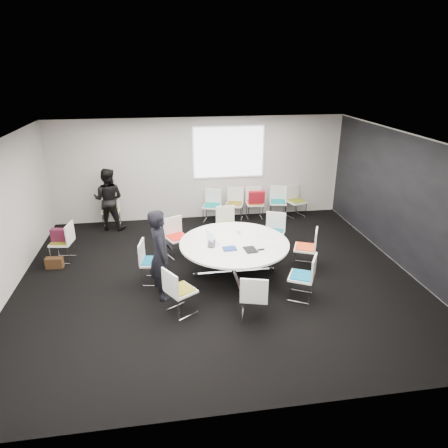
{
  "coord_description": "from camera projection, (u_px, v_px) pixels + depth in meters",
  "views": [
    {
      "loc": [
        -0.97,
        -7.21,
        4.12
      ],
      "look_at": [
        0.2,
        0.4,
        1.0
      ],
      "focal_mm": 32.0,
      "sensor_mm": 36.0,
      "label": 1
    }
  ],
  "objects": [
    {
      "name": "room_shell",
      "position": [
        222.0,
        213.0,
        7.77
      ],
      "size": [
        8.08,
        7.08,
        2.88
      ],
      "color": "black",
      "rests_on": "ground"
    },
    {
      "name": "conference_table",
      "position": [
        234.0,
        251.0,
        8.18
      ],
      "size": [
        2.23,
        2.23,
        0.73
      ],
      "color": "silver",
      "rests_on": "ground"
    },
    {
      "name": "projection_screen",
      "position": [
        229.0,
        152.0,
        10.87
      ],
      "size": [
        1.9,
        0.03,
        1.35
      ],
      "primitive_type": "cube",
      "color": "white",
      "rests_on": "room_shell"
    },
    {
      "name": "chair_ring_a",
      "position": [
        305.0,
        255.0,
        8.58
      ],
      "size": [
        0.6,
        0.6,
        0.88
      ],
      "rotation": [
        0.0,
        0.0,
        1.16
      ],
      "color": "silver",
      "rests_on": "ground"
    },
    {
      "name": "chair_ring_b",
      "position": [
        274.0,
        239.0,
        9.36
      ],
      "size": [
        0.61,
        0.6,
        0.88
      ],
      "rotation": [
        0.0,
        0.0,
        2.7
      ],
      "color": "silver",
      "rests_on": "ground"
    },
    {
      "name": "chair_ring_c",
      "position": [
        227.0,
        232.0,
        9.76
      ],
      "size": [
        0.48,
        0.47,
        0.88
      ],
      "rotation": [
        0.0,
        0.0,
        3.19
      ],
      "color": "silver",
      "rests_on": "ground"
    },
    {
      "name": "chair_ring_d",
      "position": [
        177.0,
        244.0,
        9.1
      ],
      "size": [
        0.61,
        0.6,
        0.88
      ],
      "rotation": [
        0.0,
        0.0,
        3.59
      ],
      "color": "silver",
      "rests_on": "ground"
    },
    {
      "name": "chair_ring_e",
      "position": [
        153.0,
        269.0,
        7.99
      ],
      "size": [
        0.52,
        0.53,
        0.88
      ],
      "rotation": [
        0.0,
        0.0,
        4.55
      ],
      "color": "silver",
      "rests_on": "ground"
    },
    {
      "name": "chair_ring_f",
      "position": [
        180.0,
        299.0,
        6.99
      ],
      "size": [
        0.62,
        0.63,
        0.88
      ],
      "rotation": [
        0.0,
        0.0,
        5.27
      ],
      "color": "silver",
      "rests_on": "ground"
    },
    {
      "name": "chair_ring_g",
      "position": [
        254.0,
        304.0,
        6.83
      ],
      "size": [
        0.56,
        0.56,
        0.88
      ],
      "rotation": [
        0.0,
        0.0,
        6.01
      ],
      "color": "silver",
      "rests_on": "ground"
    },
    {
      "name": "chair_ring_h",
      "position": [
        302.0,
        285.0,
        7.44
      ],
      "size": [
        0.61,
        0.62,
        0.88
      ],
      "rotation": [
        0.0,
        0.0,
        7.36
      ],
      "color": "silver",
      "rests_on": "ground"
    },
    {
      "name": "chair_back_a",
      "position": [
        212.0,
        212.0,
        11.08
      ],
      "size": [
        0.58,
        0.58,
        0.88
      ],
      "rotation": [
        0.0,
        0.0,
        2.8
      ],
      "color": "silver",
      "rests_on": "ground"
    },
    {
      "name": "chair_back_b",
      "position": [
        234.0,
        210.0,
        11.21
      ],
      "size": [
        0.57,
        0.56,
        0.88
      ],
      "rotation": [
        0.0,
        0.0,
        2.84
      ],
      "color": "silver",
      "rests_on": "ground"
    },
    {
      "name": "chair_back_c",
      "position": [
        254.0,
        209.0,
        11.29
      ],
      "size": [
        0.48,
        0.47,
        0.88
      ],
      "rotation": [
        0.0,
        0.0,
        3.1
      ],
      "color": "silver",
      "rests_on": "ground"
    },
    {
      "name": "chair_back_d",
      "position": [
        278.0,
        208.0,
        11.37
      ],
      "size": [
        0.54,
        0.53,
        0.88
      ],
      "rotation": [
        0.0,
        0.0,
        2.93
      ],
      "color": "silver",
      "rests_on": "ground"
    },
    {
      "name": "chair_back_e",
      "position": [
        296.0,
        207.0,
        11.43
      ],
      "size": [
        0.59,
        0.58,
        0.88
      ],
      "rotation": [
        0.0,
        0.0,
        3.51
      ],
      "color": "silver",
      "rests_on": "ground"
    },
    {
      "name": "chair_spare_left",
      "position": [
        64.0,
        249.0,
        8.86
      ],
      "size": [
        0.51,
        0.52,
        0.88
      ],
      "rotation": [
        0.0,
        0.0,
        1.42
      ],
      "color": "silver",
      "rests_on": "ground"
    },
    {
      "name": "chair_person_back",
      "position": [
        111.0,
        216.0,
        10.74
      ],
      "size": [
        0.46,
        0.45,
        0.88
      ],
      "rotation": [
        0.0,
        0.0,
        3.15
      ],
      "color": "silver",
      "rests_on": "ground"
    },
    {
      "name": "person_main",
      "position": [
        161.0,
        255.0,
        7.29
      ],
      "size": [
        0.48,
        0.67,
        1.73
      ],
      "primitive_type": "imported",
      "rotation": [
        0.0,
        0.0,
        1.68
      ],
      "color": "black",
      "rests_on": "ground"
    },
    {
      "name": "person_back",
      "position": [
        109.0,
        199.0,
        10.38
      ],
      "size": [
        0.92,
        0.79,
        1.64
      ],
      "primitive_type": "imported",
      "rotation": [
        0.0,
        0.0,
        2.91
      ],
      "color": "black",
      "rests_on": "ground"
    },
    {
      "name": "laptop",
      "position": [
        214.0,
        244.0,
        8.01
      ],
      "size": [
        0.29,
        0.39,
        0.03
      ],
      "primitive_type": "imported",
      "rotation": [
        0.0,
        0.0,
        1.4
      ],
      "color": "#333338",
      "rests_on": "conference_table"
    },
    {
      "name": "laptop_lid",
      "position": [
        210.0,
        236.0,
        8.09
      ],
      "size": [
        0.12,
        0.29,
        0.22
      ],
      "primitive_type": "cube",
      "rotation": [
        0.0,
        0.0,
        1.93
      ],
      "color": "silver",
      "rests_on": "conference_table"
    },
    {
      "name": "notebook_black",
      "position": [
        250.0,
        250.0,
        7.76
      ],
      "size": [
        0.25,
        0.32,
        0.02
      ],
      "primitive_type": "cube",
      "rotation": [
        0.0,
        0.0,
        0.12
      ],
      "color": "black",
      "rests_on": "conference_table"
    },
    {
      "name": "tablet_folio",
      "position": [
        230.0,
        249.0,
        7.8
      ],
      "size": [
        0.27,
        0.22,
        0.03
      ],
      "primitive_type": "cube",
      "rotation": [
        0.0,
        0.0,
        0.07
      ],
      "color": "navy",
      "rests_on": "conference_table"
    },
    {
      "name": "papers_right",
      "position": [
        257.0,
        235.0,
        8.44
      ],
      "size": [
        0.36,
        0.33,
        0.0
      ],
      "primitive_type": "cube",
      "rotation": [
        0.0,
        0.0,
        0.52
      ],
      "color": "silver",
      "rests_on": "conference_table"
    },
    {
      "name": "papers_front",
      "position": [
        273.0,
        242.0,
        8.1
      ],
      "size": [
        0.34,
        0.28,
        0.0
      ],
      "primitive_type": "cube",
      "rotation": [
        0.0,
        0.0,
        -0.25
      ],
      "color": "white",
      "rests_on": "conference_table"
    },
    {
      "name": "cup",
      "position": [
        239.0,
        232.0,
        8.51
      ],
      "size": [
        0.08,
        0.08,
        0.09
      ],
      "primitive_type": "cylinder",
      "color": "white",
      "rests_on": "conference_table"
    },
    {
      "name": "phone",
      "position": [
        261.0,
        250.0,
        7.78
      ],
      "size": [
        0.15,
        0.09,
        0.01
      ],
      "primitive_type": "cube",
      "rotation": [
        0.0,
        0.0,
        0.16
      ],
      "color": "black",
      "rests_on": "conference_table"
    },
    {
      "name": "maroon_bag",
      "position": [
        60.0,
        235.0,
        8.73
      ],
      "size": [
        0.42,
        0.21,
        0.28
      ],
      "primitive_type": "cube",
      "rotation": [
        0.0,
        0.0,
        -0.17
      ],
      "color": "#4E1429",
      "rests_on": "chair_spare_left"
    },
    {
      "name": "brown_bag",
      "position": [
        54.0,
        263.0,
        8.59
      ],
      "size": [
        0.37,
        0.19,
        0.24
      ],
      "primitive_type": "cube",
      "rotation": [
        0.0,
        0.0,
        -0.09
      ],
      "color": "#392312",
      "rests_on": "ground"
    },
    {
      "name": "red_jacket",
      "position": [
        257.0,
        197.0,
        10.93
      ],
      "size": [
        0.45,
        0.2,
        0.36
      ],
      "primitive_type": "cube",
      "rotation": [
        0.17,
        0.0,
        -0.09
      ],
      "color": "maroon",
      "rests_on": "chair_back_c"
    }
  ]
}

